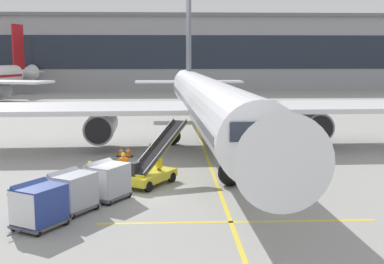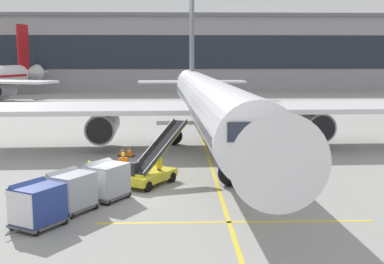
% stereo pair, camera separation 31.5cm
% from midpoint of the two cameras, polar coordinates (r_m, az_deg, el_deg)
% --- Properties ---
extents(ground_plane, '(600.00, 600.00, 0.00)m').
position_cam_midpoint_polar(ground_plane, '(26.46, -7.74, -6.95)').
color(ground_plane, gray).
extents(parked_airplane, '(37.75, 47.28, 15.70)m').
position_cam_midpoint_polar(parked_airplane, '(39.50, 1.41, 3.45)').
color(parked_airplane, white).
rests_on(parked_airplane, ground).
extents(belt_loader, '(3.76, 5.04, 3.34)m').
position_cam_midpoint_polar(belt_loader, '(28.11, -4.93, -4.07)').
color(belt_loader, gold).
rests_on(belt_loader, ground).
extents(baggage_cart_lead, '(2.41, 2.74, 1.91)m').
position_cam_midpoint_polar(baggage_cart_lead, '(25.39, -9.93, -5.34)').
color(baggage_cart_lead, '#515156').
rests_on(baggage_cart_lead, ground).
extents(baggage_cart_second, '(2.41, 2.74, 1.91)m').
position_cam_midpoint_polar(baggage_cart_second, '(23.74, -13.79, -6.44)').
color(baggage_cart_second, '#515156').
rests_on(baggage_cart_second, ground).
extents(baggage_cart_third, '(2.41, 2.74, 1.91)m').
position_cam_midpoint_polar(baggage_cart_third, '(21.96, -17.31, -7.80)').
color(baggage_cart_third, '#515156').
rests_on(baggage_cart_third, ground).
extents(ground_crew_by_loader, '(0.54, 0.36, 1.74)m').
position_cam_midpoint_polar(ground_crew_by_loader, '(28.50, -8.05, -3.77)').
color(ground_crew_by_loader, black).
rests_on(ground_crew_by_loader, ground).
extents(ground_crew_by_carts, '(0.37, 0.54, 1.74)m').
position_cam_midpoint_polar(ground_crew_by_carts, '(26.49, -11.73, -4.81)').
color(ground_crew_by_carts, black).
rests_on(ground_crew_by_carts, ground).
extents(ground_crew_marshaller, '(0.37, 0.53, 1.74)m').
position_cam_midpoint_polar(ground_crew_marshaller, '(28.36, -4.05, -3.77)').
color(ground_crew_marshaller, '#514C42').
rests_on(ground_crew_marshaller, ground).
extents(safety_cone_engine_keepout, '(0.54, 0.54, 0.62)m').
position_cam_midpoint_polar(safety_cone_engine_keepout, '(38.07, -4.96, -1.68)').
color(safety_cone_engine_keepout, black).
rests_on(safety_cone_engine_keepout, ground).
extents(safety_cone_wingtip, '(0.68, 0.68, 0.77)m').
position_cam_midpoint_polar(safety_cone_wingtip, '(36.03, -7.47, -2.18)').
color(safety_cone_wingtip, black).
rests_on(safety_cone_wingtip, ground).
extents(safety_cone_nose_mark, '(0.63, 0.63, 0.72)m').
position_cam_midpoint_polar(safety_cone_nose_mark, '(36.30, -8.23, -2.16)').
color(safety_cone_nose_mark, black).
rests_on(safety_cone_nose_mark, ground).
extents(apron_guidance_line_lead_in, '(0.20, 110.00, 0.01)m').
position_cam_midpoint_polar(apron_guidance_line_lead_in, '(39.02, 1.13, -1.84)').
color(apron_guidance_line_lead_in, yellow).
rests_on(apron_guidance_line_lead_in, ground).
extents(apron_guidance_line_stop_bar, '(12.00, 0.20, 0.01)m').
position_cam_midpoint_polar(apron_guidance_line_stop_bar, '(22.08, 4.71, -10.05)').
color(apron_guidance_line_stop_bar, yellow).
rests_on(apron_guidance_line_stop_bar, ground).
extents(terminal_building, '(144.96, 21.72, 15.64)m').
position_cam_midpoint_polar(terminal_building, '(113.61, -2.67, 8.90)').
color(terminal_building, '#939399').
rests_on(terminal_building, ground).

